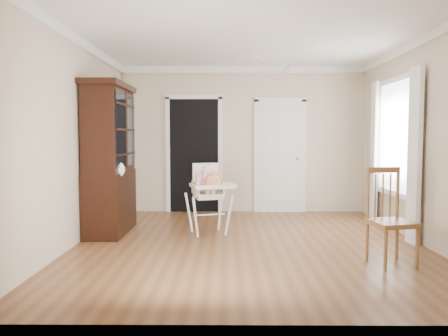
{
  "coord_description": "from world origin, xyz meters",
  "views": [
    {
      "loc": [
        -0.29,
        -5.65,
        1.39
      ],
      "look_at": [
        -0.33,
        0.51,
        0.96
      ],
      "focal_mm": 35.0,
      "sensor_mm": 36.0,
      "label": 1
    }
  ],
  "objects_px": {
    "sippy_cup": "(198,179)",
    "china_cabinet": "(110,159)",
    "dining_chair": "(390,220)",
    "high_chair": "(208,190)",
    "cake": "(213,181)"
  },
  "relations": [
    {
      "from": "china_cabinet",
      "to": "sippy_cup",
      "type": "bearing_deg",
      "value": -8.63
    },
    {
      "from": "china_cabinet",
      "to": "dining_chair",
      "type": "bearing_deg",
      "value": -24.49
    },
    {
      "from": "high_chair",
      "to": "cake",
      "type": "relative_size",
      "value": 3.7
    },
    {
      "from": "sippy_cup",
      "to": "dining_chair",
      "type": "bearing_deg",
      "value": -32.42
    },
    {
      "from": "cake",
      "to": "sippy_cup",
      "type": "height_order",
      "value": "sippy_cup"
    },
    {
      "from": "sippy_cup",
      "to": "china_cabinet",
      "type": "relative_size",
      "value": 0.09
    },
    {
      "from": "dining_chair",
      "to": "china_cabinet",
      "type": "bearing_deg",
      "value": 143.88
    },
    {
      "from": "cake",
      "to": "china_cabinet",
      "type": "xyz_separation_m",
      "value": [
        -1.51,
        0.3,
        0.3
      ]
    },
    {
      "from": "cake",
      "to": "dining_chair",
      "type": "bearing_deg",
      "value": -33.07
    },
    {
      "from": "cake",
      "to": "dining_chair",
      "type": "relative_size",
      "value": 0.27
    },
    {
      "from": "high_chair",
      "to": "sippy_cup",
      "type": "distance_m",
      "value": 0.26
    },
    {
      "from": "high_chair",
      "to": "dining_chair",
      "type": "bearing_deg",
      "value": -53.72
    },
    {
      "from": "dining_chair",
      "to": "sippy_cup",
      "type": "bearing_deg",
      "value": 135.95
    },
    {
      "from": "sippy_cup",
      "to": "china_cabinet",
      "type": "distance_m",
      "value": 1.34
    },
    {
      "from": "china_cabinet",
      "to": "dining_chair",
      "type": "height_order",
      "value": "china_cabinet"
    }
  ]
}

